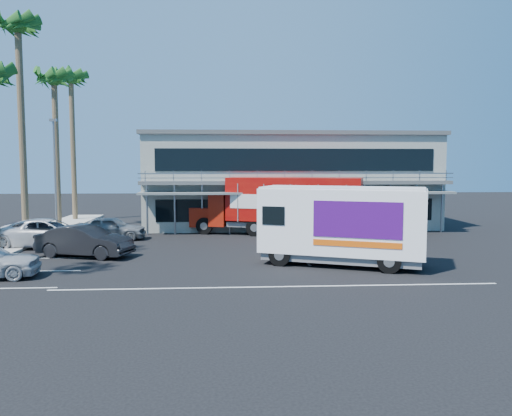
{
  "coord_description": "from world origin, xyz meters",
  "views": [
    {
      "loc": [
        -2.08,
        -25.45,
        4.87
      ],
      "look_at": [
        -0.26,
        3.89,
        2.3
      ],
      "focal_mm": 35.0,
      "sensor_mm": 36.0,
      "label": 1
    }
  ],
  "objects": [
    {
      "name": "white_van",
      "position": [
        3.53,
        -1.86,
        2.01
      ],
      "size": [
        8.2,
        5.39,
        3.79
      ],
      "rotation": [
        0.0,
        0.0,
        -0.39
      ],
      "color": "white",
      "rests_on": "ground"
    },
    {
      "name": "parked_car_e",
      "position": [
        -9.5,
        7.2,
        0.76
      ],
      "size": [
        4.49,
        1.88,
        1.52
      ],
      "primitive_type": "imported",
      "rotation": [
        0.0,
        0.0,
        1.55
      ],
      "color": "slate",
      "rests_on": "ground"
    },
    {
      "name": "ground",
      "position": [
        0.0,
        0.0,
        0.0
      ],
      "size": [
        120.0,
        120.0,
        0.0
      ],
      "primitive_type": "plane",
      "color": "black",
      "rests_on": "ground"
    },
    {
      "name": "building",
      "position": [
        3.0,
        14.94,
        3.66
      ],
      "size": [
        22.4,
        12.0,
        7.3
      ],
      "color": "gray",
      "rests_on": "ground"
    },
    {
      "name": "parked_car_b",
      "position": [
        -9.5,
        1.12,
        0.83
      ],
      "size": [
        5.34,
        3.17,
        1.66
      ],
      "primitive_type": "imported",
      "rotation": [
        0.0,
        0.0,
        1.27
      ],
      "color": "black",
      "rests_on": "ground"
    },
    {
      "name": "parked_car_d",
      "position": [
        -12.5,
        4.97,
        0.71
      ],
      "size": [
        5.01,
        2.25,
        1.43
      ],
      "primitive_type": "imported",
      "rotation": [
        0.0,
        0.0,
        1.52
      ],
      "color": "#313541",
      "rests_on": "ground"
    },
    {
      "name": "curb_strip",
      "position": [
        -15.0,
        6.0,
        0.08
      ],
      "size": [
        3.0,
        32.0,
        0.16
      ],
      "primitive_type": "cube",
      "color": "#A5A399",
      "rests_on": "ground"
    },
    {
      "name": "palm_e",
      "position": [
        -14.7,
        13.0,
        10.57
      ],
      "size": [
        2.8,
        2.8,
        12.25
      ],
      "color": "brown",
      "rests_on": "ground"
    },
    {
      "name": "palm_f",
      "position": [
        -15.1,
        18.5,
        11.47
      ],
      "size": [
        2.8,
        2.8,
        13.25
      ],
      "color": "brown",
      "rests_on": "ground"
    },
    {
      "name": "parked_car_c",
      "position": [
        -12.5,
        4.4,
        0.84
      ],
      "size": [
        6.1,
        2.86,
        1.69
      ],
      "primitive_type": "imported",
      "rotation": [
        0.0,
        0.0,
        1.56
      ],
      "color": "silver",
      "rests_on": "ground"
    },
    {
      "name": "red_truck",
      "position": [
        1.91,
        8.76,
        2.19
      ],
      "size": [
        12.06,
        6.31,
        3.98
      ],
      "rotation": [
        0.0,
        0.0,
        -0.32
      ],
      "color": "maroon",
      "rests_on": "ground"
    },
    {
      "name": "palm_d",
      "position": [
        -15.2,
        8.0,
        12.8
      ],
      "size": [
        2.8,
        2.8,
        14.75
      ],
      "color": "brown",
      "rests_on": "ground"
    },
    {
      "name": "light_pole_far",
      "position": [
        -14.2,
        11.0,
        4.5
      ],
      "size": [
        0.5,
        0.25,
        8.09
      ],
      "color": "gray",
      "rests_on": "ground"
    }
  ]
}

